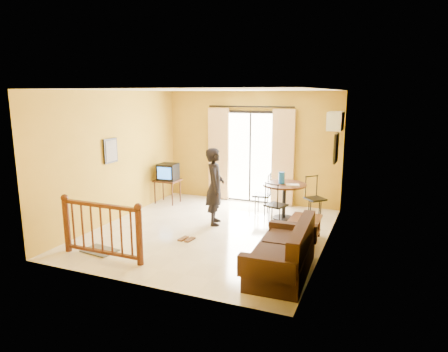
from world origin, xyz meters
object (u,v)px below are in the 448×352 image
at_px(coffee_table, 303,228).
at_px(standing_person, 215,187).
at_px(dining_table, 284,191).
at_px(television, 168,172).
at_px(sofa, 285,255).

xyz_separation_m(coffee_table, standing_person, (-1.96, 0.39, 0.52)).
relative_size(dining_table, standing_person, 0.59).
bearing_deg(television, sofa, -41.57).
bearing_deg(dining_table, television, 176.87).
xyz_separation_m(dining_table, coffee_table, (0.69, -1.29, -0.34)).
relative_size(dining_table, sofa, 0.54).
height_order(coffee_table, sofa, sofa).
bearing_deg(sofa, television, 139.58).
distance_m(dining_table, standing_person, 1.57).
bearing_deg(dining_table, coffee_table, -61.68).
bearing_deg(dining_table, sofa, -75.68).
relative_size(coffee_table, sofa, 0.56).
xyz_separation_m(dining_table, standing_person, (-1.27, -0.90, 0.18)).
relative_size(television, standing_person, 0.30).
xyz_separation_m(coffee_table, sofa, (0.00, -1.45, 0.02)).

